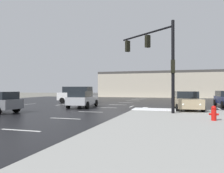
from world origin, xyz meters
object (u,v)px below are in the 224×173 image
(fire_hydrant, at_px, (214,113))
(sedan_silver, at_px, (82,99))
(suv_white, at_px, (78,94))
(sedan_tan, at_px, (187,101))
(traffic_signal_mast, at_px, (157,54))

(fire_hydrant, relative_size, sedan_silver, 0.17)
(sedan_silver, xyz_separation_m, suv_white, (-3.48, 6.25, 0.24))
(sedan_silver, bearing_deg, sedan_tan, -99.40)
(fire_hydrant, xyz_separation_m, sedan_tan, (-1.19, 6.26, 0.32))
(fire_hydrant, relative_size, suv_white, 0.16)
(traffic_signal_mast, height_order, sedan_tan, traffic_signal_mast)
(fire_hydrant, height_order, sedan_tan, sedan_tan)
(suv_white, bearing_deg, sedan_silver, 118.90)
(sedan_silver, bearing_deg, suv_white, 23.19)
(traffic_signal_mast, distance_m, fire_hydrant, 6.50)
(sedan_silver, distance_m, suv_white, 7.16)
(fire_hydrant, height_order, sedan_silver, sedan_silver)
(traffic_signal_mast, distance_m, suv_white, 14.48)
(fire_hydrant, bearing_deg, sedan_tan, 100.78)
(fire_hydrant, bearing_deg, sedan_silver, 147.31)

